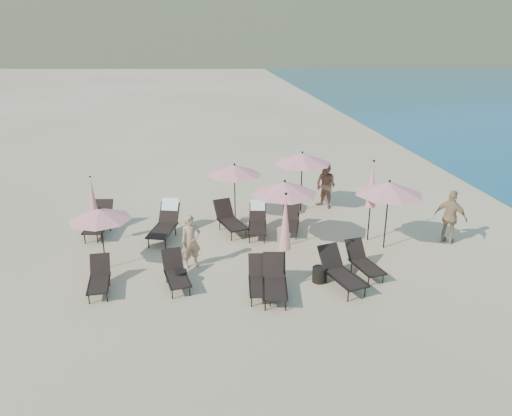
{
  "coord_description": "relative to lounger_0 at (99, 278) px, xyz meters",
  "views": [
    {
      "loc": [
        -2.82,
        -12.34,
        7.0
      ],
      "look_at": [
        -0.68,
        3.5,
        1.1
      ],
      "focal_mm": 35.0,
      "sensor_mm": 36.0,
      "label": 1
    }
  ],
  "objects": [
    {
      "name": "beachgoer_a",
      "position": [
        2.56,
        1.13,
        0.44
      ],
      "size": [
        0.7,
        0.56,
        1.68
      ],
      "primitive_type": "imported",
      "rotation": [
        0.0,
        0.0,
        0.29
      ],
      "color": "tan",
      "rests_on": "ground"
    },
    {
      "name": "ground",
      "position": [
        5.49,
        -0.43,
        -0.4
      ],
      "size": [
        800.0,
        800.0,
        0.0
      ],
      "primitive_type": "plane",
      "color": "#D6BA8C",
      "rests_on": "ground"
    },
    {
      "name": "lounger_10",
      "position": [
        6.1,
        3.4,
        0.0
      ],
      "size": [
        0.94,
        1.59,
        0.86
      ],
      "rotation": [
        0.0,
        0.0,
        -0.27
      ],
      "color": "black",
      "rests_on": "ground"
    },
    {
      "name": "beachgoer_b",
      "position": [
        7.99,
        5.72,
        0.53
      ],
      "size": [
        1.1,
        1.14,
        1.85
      ],
      "primitive_type": "imported",
      "rotation": [
        0.0,
        0.0,
        -0.92
      ],
      "color": "#94634C",
      "rests_on": "ground"
    },
    {
      "name": "lounger_8",
      "position": [
        3.94,
        3.75,
        0.07
      ],
      "size": [
        1.16,
        1.86,
        1.0
      ],
      "rotation": [
        0.0,
        0.0,
        0.31
      ],
      "color": "black",
      "rests_on": "ground"
    },
    {
      "name": "umbrella_open_0",
      "position": [
        -0.05,
        1.38,
        1.36
      ],
      "size": [
        1.85,
        1.85,
        1.99
      ],
      "color": "black",
      "rests_on": "ground"
    },
    {
      "name": "umbrella_open_4",
      "position": [
        6.93,
        5.49,
        1.75
      ],
      "size": [
        2.26,
        2.26,
        2.43
      ],
      "color": "black",
      "rests_on": "ground"
    },
    {
      "name": "umbrella_closed_0",
      "position": [
        5.11,
        -0.58,
        1.59
      ],
      "size": [
        0.33,
        0.33,
        2.86
      ],
      "color": "black",
      "rests_on": "ground"
    },
    {
      "name": "lounger_9",
      "position": [
        4.91,
        3.44,
        0.1
      ],
      "size": [
        0.86,
        1.74,
        1.04
      ],
      "rotation": [
        0.0,
        0.0,
        -0.16
      ],
      "color": "black",
      "rests_on": "ground"
    },
    {
      "name": "lounger_0",
      "position": [
        0.0,
        0.0,
        0.0
      ],
      "size": [
        0.66,
        1.51,
        0.85
      ],
      "rotation": [
        0.0,
        0.0,
        0.07
      ],
      "color": "black",
      "rests_on": "ground"
    },
    {
      "name": "umbrella_open_2",
      "position": [
        8.91,
        1.67,
        1.69
      ],
      "size": [
        2.2,
        2.2,
        2.36
      ],
      "color": "black",
      "rests_on": "ground"
    },
    {
      "name": "umbrella_open_3",
      "position": [
        4.25,
        4.91,
        1.55
      ],
      "size": [
        2.05,
        2.05,
        2.21
      ],
      "color": "black",
      "rests_on": "ground"
    },
    {
      "name": "side_table_0",
      "position": [
        2.24,
        0.07,
        -0.18
      ],
      "size": [
        0.35,
        0.35,
        0.43
      ],
      "primitive_type": "cylinder",
      "color": "black",
      "rests_on": "ground"
    },
    {
      "name": "side_table_1",
      "position": [
        6.2,
        -0.32,
        -0.17
      ],
      "size": [
        0.42,
        0.42,
        0.45
      ],
      "primitive_type": "cylinder",
      "color": "black",
      "rests_on": "ground"
    },
    {
      "name": "lounger_2",
      "position": [
        4.79,
        -0.91,
        0.06
      ],
      "size": [
        0.87,
        1.76,
        0.97
      ],
      "rotation": [
        0.0,
        0.0,
        -0.14
      ],
      "color": "black",
      "rests_on": "ground"
    },
    {
      "name": "lounger_1",
      "position": [
        2.1,
        0.01,
        0.01
      ],
      "size": [
        0.87,
        1.61,
        0.88
      ],
      "rotation": [
        0.0,
        0.0,
        0.2
      ],
      "color": "black",
      "rests_on": "ground"
    },
    {
      "name": "umbrella_closed_2",
      "position": [
        -0.59,
        3.31,
        1.27
      ],
      "size": [
        0.28,
        0.28,
        2.4
      ],
      "color": "black",
      "rests_on": "ground"
    },
    {
      "name": "lounger_6",
      "position": [
        -0.63,
        4.15,
        0.09
      ],
      "size": [
        0.9,
        1.88,
        1.04
      ],
      "rotation": [
        0.0,
        0.0,
        -0.12
      ],
      "color": "black",
      "rests_on": "ground"
    },
    {
      "name": "lounger_3",
      "position": [
        4.4,
        -0.72,
        0.02
      ],
      "size": [
        0.73,
        1.6,
        0.89
      ],
      "rotation": [
        0.0,
        0.0,
        -0.09
      ],
      "color": "black",
      "rests_on": "ground"
    },
    {
      "name": "umbrella_open_1",
      "position": [
        5.62,
        2.2,
        1.67
      ],
      "size": [
        2.17,
        2.17,
        2.34
      ],
      "color": "black",
      "rests_on": "ground"
    },
    {
      "name": "beachgoer_c",
      "position": [
        11.23,
        1.78,
        0.53
      ],
      "size": [
        1.07,
        1.11,
        1.85
      ],
      "primitive_type": "imported",
      "rotation": [
        0.0,
        0.0,
        2.31
      ],
      "color": "tan",
      "rests_on": "ground"
    },
    {
      "name": "umbrella_closed_1",
      "position": [
        8.6,
        2.35,
        1.59
      ],
      "size": [
        0.33,
        0.33,
        2.86
      ],
      "color": "black",
      "rests_on": "ground"
    },
    {
      "name": "lounger_5",
      "position": [
        7.6,
        -0.02,
        0.01
      ],
      "size": [
        0.88,
        1.62,
        0.88
      ],
      "rotation": [
        0.0,
        0.0,
        0.21
      ],
      "color": "black",
      "rests_on": "ground"
    },
    {
      "name": "lounger_7",
      "position": [
        1.7,
        3.55,
        0.17
      ],
      "size": [
        1.18,
        2.02,
        1.19
      ],
      "rotation": [
        0.0,
        0.0,
        -0.28
      ],
      "color": "black",
      "rests_on": "ground"
    },
    {
      "name": "lounger_4",
      "position": [
        6.71,
        -0.65,
        0.07
      ],
      "size": [
        1.13,
        1.86,
        1.0
      ],
      "rotation": [
        0.0,
        0.0,
        0.29
      ],
      "color": "black",
      "rests_on": "ground"
    }
  ]
}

